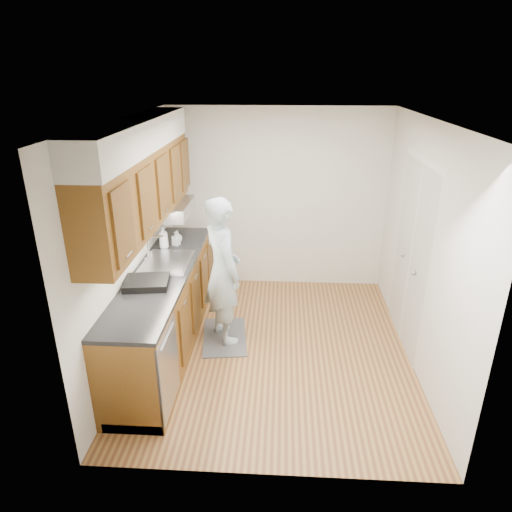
{
  "coord_description": "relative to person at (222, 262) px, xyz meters",
  "views": [
    {
      "loc": [
        0.07,
        -4.39,
        2.94
      ],
      "look_at": [
        -0.21,
        0.25,
        1.02
      ],
      "focal_mm": 32.0,
      "sensor_mm": 36.0,
      "label": 1
    }
  ],
  "objects": [
    {
      "name": "wall_right",
      "position": [
        2.07,
        -0.18,
        0.28
      ],
      "size": [
        0.02,
        3.5,
        2.5
      ],
      "primitive_type": "cube",
      "color": "silver",
      "rests_on": "floor"
    },
    {
      "name": "floor_mat",
      "position": [
        0.0,
        0.0,
        -0.97
      ],
      "size": [
        0.59,
        0.89,
        0.02
      ],
      "primitive_type": "cube",
      "rotation": [
        0.0,
        0.0,
        0.13
      ],
      "color": "#58585A",
      "rests_on": "floor"
    },
    {
      "name": "person",
      "position": [
        0.0,
        0.0,
        0.0
      ],
      "size": [
        0.73,
        0.81,
        1.92
      ],
      "primitive_type": "imported",
      "rotation": [
        0.0,
        0.0,
        2.11
      ],
      "color": "#A5BDC9",
      "rests_on": "floor_mat"
    },
    {
      "name": "soap_bottle_b",
      "position": [
        -0.64,
        0.56,
        0.05
      ],
      "size": [
        0.1,
        0.1,
        0.17
      ],
      "primitive_type": "imported",
      "rotation": [
        0.0,
        0.0,
        -0.38
      ],
      "color": "silver",
      "rests_on": "counter"
    },
    {
      "name": "dish_rack",
      "position": [
        -0.68,
        -0.57,
        -0.0
      ],
      "size": [
        0.47,
        0.41,
        0.07
      ],
      "primitive_type": "cube",
      "rotation": [
        0.0,
        0.0,
        0.13
      ],
      "color": "black",
      "rests_on": "counter"
    },
    {
      "name": "soap_bottle_c",
      "position": [
        -0.64,
        0.65,
        0.04
      ],
      "size": [
        0.15,
        0.15,
        0.15
      ],
      "primitive_type": "imported",
      "rotation": [
        0.0,
        0.0,
        0.37
      ],
      "color": "silver",
      "rests_on": "counter"
    },
    {
      "name": "floor",
      "position": [
        0.57,
        -0.18,
        -0.97
      ],
      "size": [
        3.5,
        3.5,
        0.0
      ],
      "primitive_type": "plane",
      "color": "#A0743C",
      "rests_on": "ground"
    },
    {
      "name": "counter",
      "position": [
        -0.63,
        -0.19,
        -0.48
      ],
      "size": [
        0.64,
        2.8,
        1.3
      ],
      "color": "brown",
      "rests_on": "floor"
    },
    {
      "name": "upper_cabinets",
      "position": [
        -0.76,
        -0.14,
        0.98
      ],
      "size": [
        0.47,
        2.8,
        1.21
      ],
      "color": "brown",
      "rests_on": "wall_left"
    },
    {
      "name": "soap_bottle_a",
      "position": [
        -0.76,
        0.44,
        0.11
      ],
      "size": [
        0.12,
        0.12,
        0.29
      ],
      "primitive_type": "imported",
      "rotation": [
        0.0,
        0.0,
        0.09
      ],
      "color": "silver",
      "rests_on": "counter"
    },
    {
      "name": "wall_back",
      "position": [
        0.57,
        1.57,
        0.28
      ],
      "size": [
        3.0,
        0.02,
        2.5
      ],
      "primitive_type": "cube",
      "color": "silver",
      "rests_on": "floor"
    },
    {
      "name": "closet_door",
      "position": [
        2.06,
        0.12,
        0.05
      ],
      "size": [
        0.02,
        1.22,
        2.05
      ],
      "primitive_type": "cube",
      "color": "silver",
      "rests_on": "wall_right"
    },
    {
      "name": "ceiling",
      "position": [
        0.57,
        -0.18,
        1.53
      ],
      "size": [
        3.5,
        3.5,
        0.0
      ],
      "primitive_type": "plane",
      "rotation": [
        3.14,
        0.0,
        0.0
      ],
      "color": "white",
      "rests_on": "wall_left"
    },
    {
      "name": "wall_left",
      "position": [
        -0.93,
        -0.18,
        0.28
      ],
      "size": [
        0.02,
        3.5,
        2.5
      ],
      "primitive_type": "cube",
      "color": "silver",
      "rests_on": "floor"
    }
  ]
}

